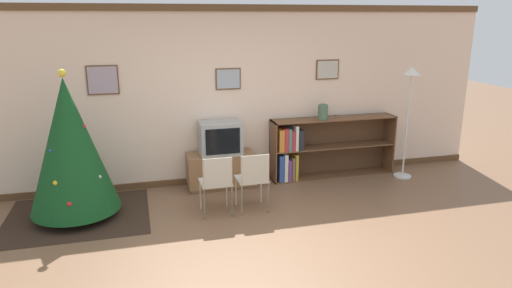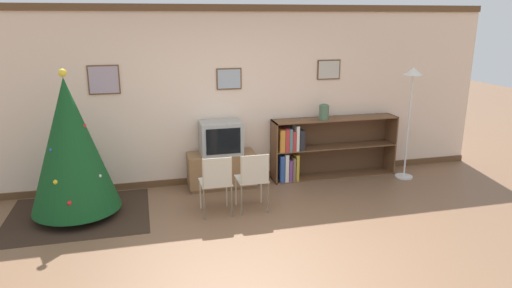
{
  "view_description": "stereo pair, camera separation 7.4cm",
  "coord_description": "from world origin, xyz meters",
  "px_view_note": "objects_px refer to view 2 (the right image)",
  "views": [
    {
      "loc": [
        -1.28,
        -4.37,
        2.53
      ],
      "look_at": [
        0.23,
        1.31,
        0.88
      ],
      "focal_mm": 32.0,
      "sensor_mm": 36.0,
      "label": 1
    },
    {
      "loc": [
        -1.21,
        -4.39,
        2.53
      ],
      "look_at": [
        0.23,
        1.31,
        0.88
      ],
      "focal_mm": 32.0,
      "sensor_mm": 36.0,
      "label": 2
    }
  ],
  "objects_px": {
    "folding_chair_left": "(216,181)",
    "folding_chair_right": "(253,178)",
    "television": "(221,138)",
    "bookshelf": "(314,149)",
    "standing_lamp": "(411,94)",
    "tv_console": "(222,170)",
    "christmas_tree": "(71,145)",
    "vase": "(324,112)"
  },
  "relations": [
    {
      "from": "folding_chair_left",
      "to": "folding_chair_right",
      "type": "xyz_separation_m",
      "value": [
        0.49,
        0.0,
        0.0
      ]
    },
    {
      "from": "vase",
      "to": "television",
      "type": "bearing_deg",
      "value": -179.88
    },
    {
      "from": "folding_chair_right",
      "to": "standing_lamp",
      "type": "bearing_deg",
      "value": 14.69
    },
    {
      "from": "christmas_tree",
      "to": "folding_chair_left",
      "type": "bearing_deg",
      "value": -13.91
    },
    {
      "from": "folding_chair_left",
      "to": "vase",
      "type": "height_order",
      "value": "vase"
    },
    {
      "from": "tv_console",
      "to": "television",
      "type": "distance_m",
      "value": 0.51
    },
    {
      "from": "christmas_tree",
      "to": "tv_console",
      "type": "distance_m",
      "value": 2.21
    },
    {
      "from": "television",
      "to": "vase",
      "type": "height_order",
      "value": "vase"
    },
    {
      "from": "christmas_tree",
      "to": "standing_lamp",
      "type": "height_order",
      "value": "christmas_tree"
    },
    {
      "from": "vase",
      "to": "standing_lamp",
      "type": "height_order",
      "value": "standing_lamp"
    },
    {
      "from": "television",
      "to": "bookshelf",
      "type": "xyz_separation_m",
      "value": [
        1.53,
        0.06,
        -0.3
      ]
    },
    {
      "from": "television",
      "to": "folding_chair_left",
      "type": "height_order",
      "value": "television"
    },
    {
      "from": "television",
      "to": "bookshelf",
      "type": "relative_size",
      "value": 0.3
    },
    {
      "from": "folding_chair_left",
      "to": "standing_lamp",
      "type": "bearing_deg",
      "value": 12.52
    },
    {
      "from": "tv_console",
      "to": "bookshelf",
      "type": "xyz_separation_m",
      "value": [
        1.53,
        0.06,
        0.21
      ]
    },
    {
      "from": "television",
      "to": "christmas_tree",
      "type": "bearing_deg",
      "value": -164.03
    },
    {
      "from": "christmas_tree",
      "to": "television",
      "type": "bearing_deg",
      "value": 15.97
    },
    {
      "from": "folding_chair_right",
      "to": "vase",
      "type": "bearing_deg",
      "value": 36.2
    },
    {
      "from": "folding_chair_left",
      "to": "folding_chair_right",
      "type": "relative_size",
      "value": 1.0
    },
    {
      "from": "folding_chair_left",
      "to": "bookshelf",
      "type": "height_order",
      "value": "bookshelf"
    },
    {
      "from": "folding_chair_right",
      "to": "christmas_tree",
      "type": "bearing_deg",
      "value": 169.02
    },
    {
      "from": "tv_console",
      "to": "bookshelf",
      "type": "relative_size",
      "value": 0.5
    },
    {
      "from": "christmas_tree",
      "to": "television",
      "type": "xyz_separation_m",
      "value": [
        2.02,
        0.58,
        -0.18
      ]
    },
    {
      "from": "folding_chair_right",
      "to": "standing_lamp",
      "type": "distance_m",
      "value": 2.94
    },
    {
      "from": "christmas_tree",
      "to": "bookshelf",
      "type": "xyz_separation_m",
      "value": [
        3.54,
        0.64,
        -0.48
      ]
    },
    {
      "from": "folding_chair_left",
      "to": "bookshelf",
      "type": "bearing_deg",
      "value": 31.37
    },
    {
      "from": "standing_lamp",
      "to": "tv_console",
      "type": "bearing_deg",
      "value": 174.01
    },
    {
      "from": "television",
      "to": "tv_console",
      "type": "bearing_deg",
      "value": 90.0
    },
    {
      "from": "folding_chair_left",
      "to": "tv_console",
      "type": "bearing_deg",
      "value": 76.47
    },
    {
      "from": "television",
      "to": "standing_lamp",
      "type": "xyz_separation_m",
      "value": [
        2.95,
        -0.31,
        0.59
      ]
    },
    {
      "from": "television",
      "to": "bookshelf",
      "type": "distance_m",
      "value": 1.56
    },
    {
      "from": "christmas_tree",
      "to": "folding_chair_right",
      "type": "relative_size",
      "value": 2.34
    },
    {
      "from": "tv_console",
      "to": "standing_lamp",
      "type": "height_order",
      "value": "standing_lamp"
    },
    {
      "from": "christmas_tree",
      "to": "folding_chair_right",
      "type": "bearing_deg",
      "value": -10.98
    },
    {
      "from": "tv_console",
      "to": "folding_chair_right",
      "type": "relative_size",
      "value": 1.24
    },
    {
      "from": "folding_chair_right",
      "to": "bookshelf",
      "type": "height_order",
      "value": "bookshelf"
    },
    {
      "from": "christmas_tree",
      "to": "folding_chair_right",
      "type": "distance_m",
      "value": 2.36
    },
    {
      "from": "vase",
      "to": "folding_chair_right",
      "type": "bearing_deg",
      "value": -143.8
    },
    {
      "from": "tv_console",
      "to": "vase",
      "type": "height_order",
      "value": "vase"
    },
    {
      "from": "tv_console",
      "to": "folding_chair_left",
      "type": "xyz_separation_m",
      "value": [
        -0.25,
        -1.02,
        0.2
      ]
    },
    {
      "from": "folding_chair_right",
      "to": "vase",
      "type": "distance_m",
      "value": 1.83
    },
    {
      "from": "christmas_tree",
      "to": "television",
      "type": "relative_size",
      "value": 3.1
    }
  ]
}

